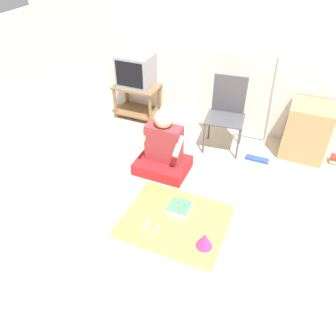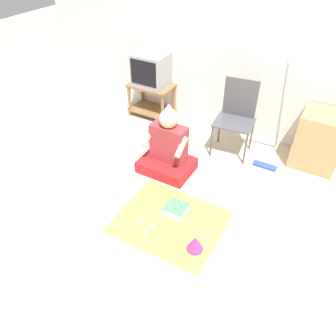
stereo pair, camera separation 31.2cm
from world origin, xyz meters
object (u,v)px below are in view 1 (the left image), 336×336
(birthday_cake, at_px, (179,208))
(party_hat_blue, at_px, (205,240))
(tv, at_px, (136,71))
(cardboard_box_stack, at_px, (307,131))
(dust_mop, at_px, (264,128))
(folding_chair, at_px, (227,109))
(person_seated, at_px, (163,150))

(birthday_cake, bearing_deg, party_hat_blue, -40.79)
(tv, xyz_separation_m, party_hat_blue, (1.66, -1.93, -0.62))
(cardboard_box_stack, relative_size, birthday_cake, 3.05)
(tv, distance_m, dust_mop, 1.90)
(tv, bearing_deg, folding_chair, -10.02)
(dust_mop, xyz_separation_m, party_hat_blue, (-0.19, -1.65, -0.30))
(person_seated, distance_m, party_hat_blue, 1.22)
(dust_mop, bearing_deg, person_seated, -142.98)
(folding_chair, bearing_deg, party_hat_blue, -80.11)
(dust_mop, bearing_deg, cardboard_box_stack, 24.57)
(tv, bearing_deg, birthday_cake, -51.27)
(party_hat_blue, bearing_deg, person_seated, 131.67)
(cardboard_box_stack, bearing_deg, folding_chair, -169.27)
(folding_chair, xyz_separation_m, cardboard_box_stack, (0.96, 0.18, -0.19))
(tv, relative_size, cardboard_box_stack, 0.68)
(dust_mop, bearing_deg, tv, 171.51)
(birthday_cake, bearing_deg, folding_chair, 86.87)
(birthday_cake, bearing_deg, dust_mop, 67.15)
(cardboard_box_stack, bearing_deg, dust_mop, -155.43)
(tv, bearing_deg, party_hat_blue, -49.27)
(folding_chair, distance_m, person_seated, 0.97)
(tv, distance_m, cardboard_box_stack, 2.36)
(dust_mop, distance_m, birthday_cake, 1.48)
(cardboard_box_stack, bearing_deg, party_hat_blue, -109.69)
(dust_mop, bearing_deg, folding_chair, 175.84)
(person_seated, xyz_separation_m, birthday_cake, (0.43, -0.58, -0.22))
(tv, xyz_separation_m, person_seated, (0.86, -1.03, -0.43))
(party_hat_blue, bearing_deg, folding_chair, 99.89)
(party_hat_blue, bearing_deg, dust_mop, 83.35)
(folding_chair, relative_size, birthday_cake, 4.13)
(birthday_cake, bearing_deg, tv, 128.73)
(dust_mop, height_order, person_seated, dust_mop)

